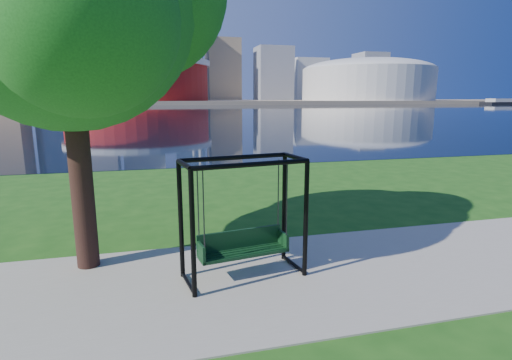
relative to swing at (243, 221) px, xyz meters
name	(u,v)px	position (x,y,z in m)	size (l,w,h in m)	color
ground	(255,269)	(0.29, 0.24, -1.08)	(900.00, 900.00, 0.00)	#1E5114
path	(262,280)	(0.29, -0.26, -1.06)	(120.00, 4.00, 0.03)	#9E937F
river	(160,111)	(0.29, 102.24, -1.07)	(900.00, 180.00, 0.02)	black
far_bank	(155,101)	(0.29, 306.24, -0.08)	(900.00, 228.00, 2.00)	#937F60
stadium	(136,79)	(-9.71, 235.24, 13.15)	(83.00, 83.00, 32.00)	maroon
arena	(367,79)	(135.29, 235.24, 14.80)	(84.00, 84.00, 26.56)	beige
skyline	(147,55)	(-3.98, 319.64, 34.81)	(392.00, 66.00, 96.50)	gray
swing	(243,221)	(0.00, 0.00, 0.00)	(2.30, 1.27, 2.23)	black
barge	(508,102)	(193.10, 180.05, 0.36)	(32.09, 9.49, 3.18)	black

